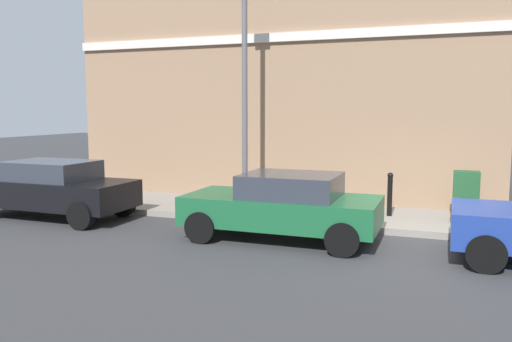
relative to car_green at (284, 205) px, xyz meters
The scene contains 9 objects.
ground 2.73m from the car_green, 79.07° to the right, with size 80.00×80.00×0.00m, color #38383A.
sidewalk 4.22m from the car_green, 55.03° to the left, with size 2.61×30.00×0.15m, color gray.
corner_building 8.49m from the car_green, 11.49° to the left, with size 7.99×12.27×8.15m.
car_green is the anchor object (origin of this frame).
car_black 5.99m from the car_green, 89.05° to the left, with size 1.84×4.11×1.42m.
utility_cabinet 4.27m from the car_green, 56.25° to the right, with size 0.46×0.61×1.15m.
bollard_near_cabinet 3.11m from the car_green, 37.27° to the right, with size 0.14×0.14×1.04m.
bollard_far_kerb 1.41m from the car_green, 18.95° to the right, with size 0.14×0.14×1.04m.
lamppost 3.83m from the car_green, 37.49° to the left, with size 0.20×0.44×5.72m.
Camera 1 is at (-10.43, -0.43, 2.65)m, focal length 36.03 mm.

